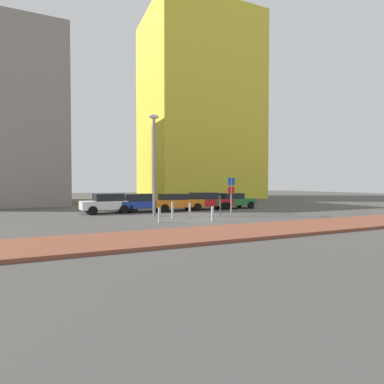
# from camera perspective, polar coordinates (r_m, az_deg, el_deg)

# --- Properties ---
(ground_plane) EXTENTS (120.00, 120.00, 0.00)m
(ground_plane) POSITION_cam_1_polar(r_m,az_deg,el_deg) (19.59, 1.38, -4.99)
(ground_plane) COLOR #4C4947
(sidewalk_brick) EXTENTS (40.00, 3.65, 0.14)m
(sidewalk_brick) POSITION_cam_1_polar(r_m,az_deg,el_deg) (14.50, 11.73, -7.07)
(sidewalk_brick) COLOR brown
(sidewalk_brick) RESTS_ON ground
(parked_car_white) EXTENTS (4.51, 2.21, 1.50)m
(parked_car_white) POSITION_cam_1_polar(r_m,az_deg,el_deg) (23.89, -15.11, -2.00)
(parked_car_white) COLOR white
(parked_car_white) RESTS_ON ground
(parked_car_blue) EXTENTS (4.31, 2.08, 1.45)m
(parked_car_blue) POSITION_cam_1_polar(r_m,az_deg,el_deg) (24.31, -9.70, -1.95)
(parked_car_blue) COLOR #1E389E
(parked_car_blue) RESTS_ON ground
(parked_car_orange) EXTENTS (4.19, 2.04, 1.40)m
(parked_car_orange) POSITION_cam_1_polar(r_m,az_deg,el_deg) (25.11, -2.94, -1.84)
(parked_car_orange) COLOR orange
(parked_car_orange) RESTS_ON ground
(parked_car_red) EXTENTS (4.50, 2.08, 1.48)m
(parked_car_red) POSITION_cam_1_polar(r_m,az_deg,el_deg) (26.25, 2.66, -1.65)
(parked_car_red) COLOR red
(parked_car_red) RESTS_ON ground
(parked_car_green) EXTENTS (4.40, 2.20, 1.38)m
(parked_car_green) POSITION_cam_1_polar(r_m,az_deg,el_deg) (27.61, 7.40, -1.58)
(parked_car_green) COLOR #237238
(parked_car_green) RESTS_ON ground
(parking_sign_post) EXTENTS (0.60, 0.10, 2.71)m
(parking_sign_post) POSITION_cam_1_polar(r_m,az_deg,el_deg) (22.22, 7.39, 0.18)
(parking_sign_post) COLOR gray
(parking_sign_post) RESTS_ON ground
(parking_meter) EXTENTS (0.18, 0.14, 1.43)m
(parking_meter) POSITION_cam_1_polar(r_m,az_deg,el_deg) (21.17, 5.35, -1.99)
(parking_meter) COLOR #4C4C51
(parking_meter) RESTS_ON ground
(street_lamp) EXTENTS (0.70, 0.36, 6.96)m
(street_lamp) POSITION_cam_1_polar(r_m,az_deg,el_deg) (21.01, -7.16, 6.64)
(street_lamp) COLOR gray
(street_lamp) RESTS_ON ground
(traffic_bollard_near) EXTENTS (0.16, 0.16, 0.86)m
(traffic_bollard_near) POSITION_cam_1_polar(r_m,az_deg,el_deg) (17.56, -6.14, -4.35)
(traffic_bollard_near) COLOR #B7B7BC
(traffic_bollard_near) RESTS_ON ground
(traffic_bollard_mid) EXTENTS (0.13, 0.13, 1.09)m
(traffic_bollard_mid) POSITION_cam_1_polar(r_m,az_deg,el_deg) (19.26, -3.71, -3.48)
(traffic_bollard_mid) COLOR #B7B7BC
(traffic_bollard_mid) RESTS_ON ground
(traffic_bollard_far) EXTENTS (0.17, 0.17, 0.88)m
(traffic_bollard_far) POSITION_cam_1_polar(r_m,az_deg,el_deg) (18.32, 3.88, -4.07)
(traffic_bollard_far) COLOR #B7B7BC
(traffic_bollard_far) RESTS_ON ground
(traffic_bollard_edge) EXTENTS (0.14, 0.14, 1.02)m
(traffic_bollard_edge) POSITION_cam_1_polar(r_m,az_deg,el_deg) (19.25, -0.42, -3.58)
(traffic_bollard_edge) COLOR #B7B7BC
(traffic_bollard_edge) RESTS_ON ground
(building_colorful_midrise) EXTENTS (16.29, 14.41, 27.92)m
(building_colorful_midrise) POSITION_cam_1_polar(r_m,az_deg,el_deg) (49.78, 1.15, 15.21)
(building_colorful_midrise) COLOR gold
(building_colorful_midrise) RESTS_ON ground
(building_under_construction) EXTENTS (11.94, 15.92, 17.94)m
(building_under_construction) POSITION_cam_1_polar(r_m,az_deg,el_deg) (40.49, -30.94, 10.93)
(building_under_construction) COLOR gray
(building_under_construction) RESTS_ON ground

